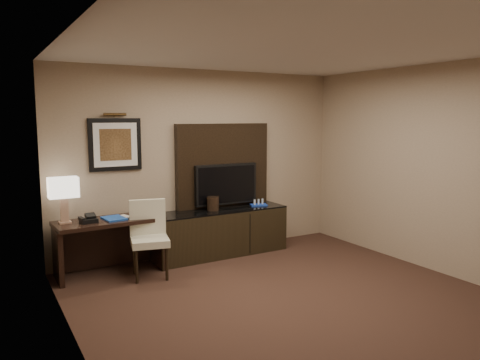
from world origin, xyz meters
TOP-DOWN VIEW (x-y plane):
  - floor at (0.00, 0.00)m, footprint 4.50×5.00m
  - ceiling at (0.00, 0.00)m, footprint 4.50×5.00m
  - wall_back at (0.00, 2.50)m, footprint 4.50×0.01m
  - wall_left at (-2.25, 0.00)m, footprint 0.01×5.00m
  - wall_right at (2.25, 0.00)m, footprint 0.01×5.00m
  - desk at (-1.50, 2.15)m, footprint 1.37×0.65m
  - credenza at (0.15, 2.20)m, footprint 1.97×0.58m
  - tv_wall_panel at (0.30, 2.44)m, footprint 1.50×0.12m
  - tv at (0.30, 2.34)m, footprint 1.00×0.08m
  - artwork at (-1.30, 2.48)m, footprint 0.70×0.04m
  - picture_light at (-1.30, 2.44)m, footprint 0.04×0.04m
  - desk_chair at (-1.10, 1.76)m, footprint 0.56×0.61m
  - table_lamp at (-2.02, 2.22)m, footprint 0.34×0.22m
  - desk_phone at (-1.76, 2.09)m, footprint 0.21×0.19m
  - blue_folder at (-1.44, 2.13)m, footprint 0.28×0.36m
  - book at (-1.39, 2.14)m, footprint 0.15×0.06m
  - water_bottle at (-1.10, 2.20)m, footprint 0.06×0.06m
  - ice_bucket at (0.01, 2.20)m, footprint 0.18×0.18m
  - minibar_tray at (0.78, 2.19)m, footprint 0.28×0.22m

SIDE VIEW (x-z plane):
  - floor at x=0.00m, z-range -0.01..0.00m
  - credenza at x=0.15m, z-range 0.00..0.67m
  - desk at x=-1.50m, z-range 0.00..0.72m
  - desk_chair at x=-1.10m, z-range 0.00..0.95m
  - minibar_tray at x=0.78m, z-range 0.67..0.76m
  - blue_folder at x=-1.44m, z-range 0.72..0.74m
  - desk_phone at x=-1.76m, z-range 0.72..0.81m
  - ice_bucket at x=0.01m, z-range 0.67..0.87m
  - water_bottle at x=-1.10m, z-range 0.72..0.88m
  - book at x=-1.39m, z-range 0.72..0.92m
  - table_lamp at x=-2.02m, z-range 0.72..1.25m
  - tv at x=0.30m, z-range 0.72..1.32m
  - tv_wall_panel at x=0.30m, z-range 0.62..1.92m
  - wall_back at x=0.00m, z-range 0.00..2.70m
  - wall_left at x=-2.25m, z-range 0.00..2.70m
  - wall_right at x=2.25m, z-range 0.00..2.70m
  - artwork at x=-1.30m, z-range 1.30..2.00m
  - picture_light at x=-1.30m, z-range 1.90..2.20m
  - ceiling at x=0.00m, z-range 2.70..2.71m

